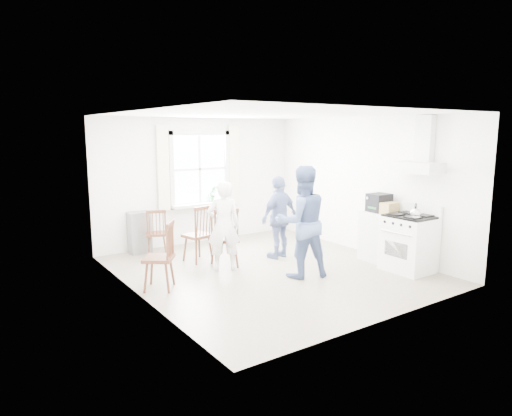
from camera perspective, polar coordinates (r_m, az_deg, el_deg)
The scene contains 17 objects.
room_shell at distance 7.53m, azimuth 1.70°, elevation 1.73°, with size 4.62×5.12×2.64m.
window_assembly at distance 9.59m, azimuth -6.98°, elevation 4.33°, with size 1.88×0.24×1.70m.
range_hood at distance 8.00m, azimuth 19.80°, elevation 5.95°, with size 0.45×0.76×0.94m.
shelf_unit at distance 9.08m, azimuth -14.36°, elevation -2.98°, with size 0.40×0.30×0.80m, color slate.
gas_stove at distance 8.07m, azimuth 18.56°, elevation -4.14°, with size 0.68×0.76×1.12m.
kettle at distance 7.71m, azimuth 19.30°, elevation -0.61°, with size 0.17×0.17×0.25m.
low_cabinet at distance 8.55m, azimuth 15.09°, elevation -3.44°, with size 0.50×0.55×0.90m, color silver.
stereo_stack at distance 8.46m, azimuth 15.13°, elevation 0.65°, with size 0.38×0.34×0.33m.
cardboard_box at distance 8.30m, azimuth 16.29°, elevation -0.01°, with size 0.31×0.22×0.20m, color #A88C51.
windsor_chair_a at distance 8.18m, azimuth -6.84°, elevation -2.44°, with size 0.52×0.52×1.04m.
windsor_chair_b at distance 7.79m, azimuth -3.82°, elevation -2.94°, with size 0.55×0.55×1.05m.
windsor_chair_c at distance 6.87m, azimuth -11.22°, elevation -4.91°, with size 0.60×0.60×1.03m.
person_left at distance 7.66m, azimuth -4.07°, elevation -2.23°, with size 0.56×0.56×1.53m, color white.
person_mid at distance 7.31m, azimuth 5.76°, elevation -1.75°, with size 0.87×0.87×1.80m, color #4C5F8D.
person_right at distance 8.41m, azimuth 2.93°, elevation -1.16°, with size 0.89×0.89×1.53m, color navy.
potted_plant at distance 9.67m, azimuth -5.47°, elevation 1.75°, with size 0.18×0.18×0.34m, color #2E6734.
windsor_chair_d at distance 8.73m, azimuth -12.34°, elevation -2.41°, with size 0.49×0.48×0.90m.
Camera 1 is at (-4.41, -6.02, 2.33)m, focal length 32.00 mm.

